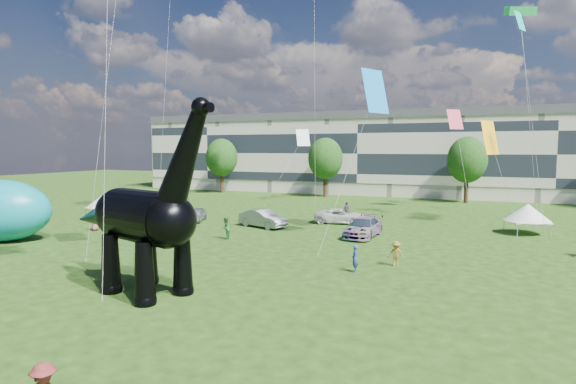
% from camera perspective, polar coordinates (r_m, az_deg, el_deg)
% --- Properties ---
extents(ground, '(220.00, 220.00, 0.00)m').
position_cam_1_polar(ground, '(20.62, -12.15, -15.79)').
color(ground, '#16330C').
rests_on(ground, ground).
extents(terrace_row, '(78.00, 11.00, 12.00)m').
position_cam_1_polar(terrace_row, '(80.01, 9.24, 4.19)').
color(terrace_row, beige).
rests_on(terrace_row, ground).
extents(tree_far_left, '(5.20, 5.20, 9.44)m').
position_cam_1_polar(tree_far_left, '(80.08, -7.88, 4.42)').
color(tree_far_left, '#382314').
rests_on(tree_far_left, ground).
extents(tree_mid_left, '(5.20, 5.20, 9.44)m').
position_cam_1_polar(tree_mid_left, '(72.48, 4.45, 4.37)').
color(tree_mid_left, '#382314').
rests_on(tree_mid_left, ground).
extents(tree_mid_right, '(5.20, 5.20, 9.44)m').
position_cam_1_polar(tree_mid_right, '(68.74, 20.48, 4.01)').
color(tree_mid_right, '#382314').
rests_on(tree_mid_right, ground).
extents(dinosaur_sculpture, '(12.05, 5.27, 9.92)m').
position_cam_1_polar(dinosaur_sculpture, '(25.65, -17.22, -3.09)').
color(dinosaur_sculpture, black).
rests_on(dinosaur_sculpture, ground).
extents(car_silver, '(2.95, 4.39, 1.39)m').
position_cam_1_polar(car_silver, '(49.35, -10.85, -2.62)').
color(car_silver, '#BABBBF').
rests_on(car_silver, ground).
extents(car_grey, '(5.24, 3.23, 1.63)m').
position_cam_1_polar(car_grey, '(44.83, -2.99, -3.17)').
color(car_grey, gray).
rests_on(car_grey, ground).
extents(car_white, '(5.45, 3.16, 1.43)m').
position_cam_1_polar(car_white, '(47.34, 6.27, -2.87)').
color(car_white, white).
rests_on(car_white, ground).
extents(car_dark, '(2.45, 5.60, 1.60)m').
position_cam_1_polar(car_dark, '(40.44, 8.92, -4.16)').
color(car_dark, '#595960').
rests_on(car_dark, ground).
extents(gazebo_near, '(4.84, 4.84, 2.63)m').
position_cam_1_polar(gazebo_near, '(45.97, 26.53, -2.21)').
color(gazebo_near, silver).
rests_on(gazebo_near, ground).
extents(gazebo_left, '(4.61, 4.61, 2.82)m').
position_cam_1_polar(gazebo_left, '(53.83, -20.68, -0.84)').
color(gazebo_left, silver).
rests_on(gazebo_left, ground).
extents(inflatable_teal, '(9.16, 7.71, 4.90)m').
position_cam_1_polar(inflatable_teal, '(44.06, -30.93, -1.91)').
color(inflatable_teal, '#0C8595').
rests_on(inflatable_teal, ground).
extents(visitors, '(54.30, 44.35, 1.86)m').
position_cam_1_polar(visitors, '(34.64, -0.82, -5.57)').
color(visitors, gray).
rests_on(visitors, ground).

